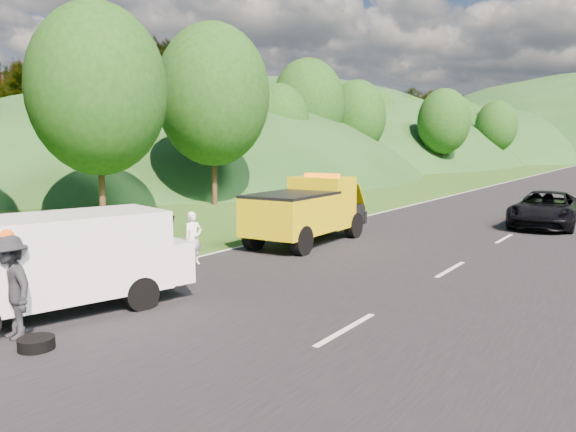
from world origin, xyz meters
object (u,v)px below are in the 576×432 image
Objects in this scene: white_van at (54,259)px; woman at (194,265)px; passing_suv at (545,227)px; worker at (14,339)px; tow_truck at (308,210)px; suitcase at (182,247)px; child at (179,286)px; spare_tire at (37,350)px.

white_van reaches higher than woman.
white_van is 5.21m from woman.
white_van is at bearing -110.09° from passing_suv.
worker is at bearing -48.91° from white_van.
white_van is at bearing -91.82° from tow_truck.
passing_suv is at bearing 57.20° from suitcase.
passing_suv is (6.96, 13.46, 0.00)m from woman.
suitcase is at bearing -178.93° from child.
worker reaches higher than spare_tire.
white_van is 4.08× the size of woman.
worker is (0.61, -1.27, -1.16)m from white_van.
spare_tire is 20.31m from passing_suv.
tow_truck reaches higher than white_van.
worker is at bearing -39.81° from child.
woman is 0.29× the size of passing_suv.
tow_truck is 11.09m from worker.
child is 1.75× the size of suitcase.
child is 0.51× the size of worker.
spare_tire is (1.47, -1.35, -1.16)m from white_van.
worker is (1.58, -6.26, 0.00)m from woman.
worker is at bearing -151.88° from woman.
spare_tire is (0.86, -0.09, 0.00)m from worker.
woman is at bearing -32.60° from suitcase.
tow_truck is 3.71× the size of woman.
tow_truck is at bearing 62.56° from suitcase.
tow_truck reaches higher than passing_suv.
woman is 6.79m from spare_tire.
spare_tire is (3.65, -7.12, -0.27)m from suitcase.
worker is 0.86m from spare_tire.
white_van is 6.23m from suitcase.
worker reaches higher than woman.
suitcase is at bearing 71.36° from woman.
worker is at bearing -107.37° from passing_suv.
white_van is 1.18× the size of passing_suv.
woman is 6.45m from worker.
spare_tire is at bearing -62.84° from suitcase.
spare_tire is at bearing -145.04° from woman.
child is at bearing -88.01° from tow_truck.
child is 16.39m from passing_suv.
woman is at bearing 172.73° from child.
woman is 0.81× the size of worker.
child is at bearing 97.69° from white_van.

